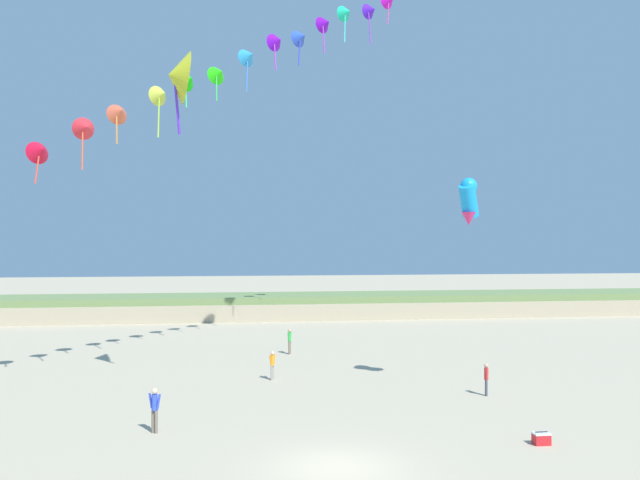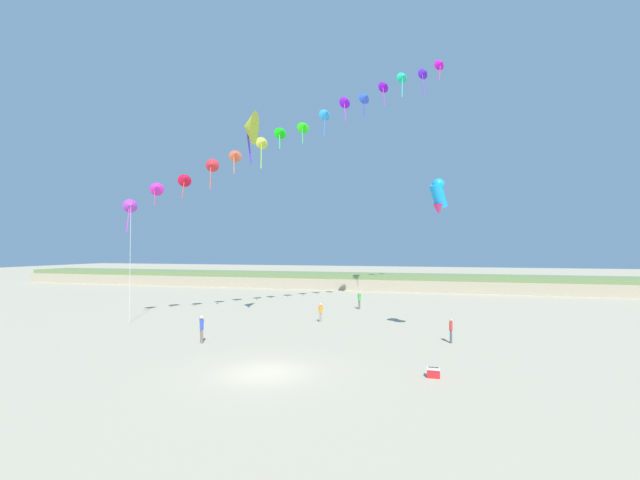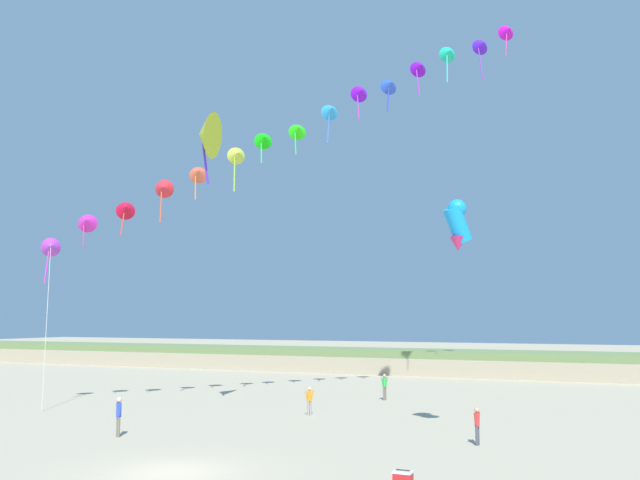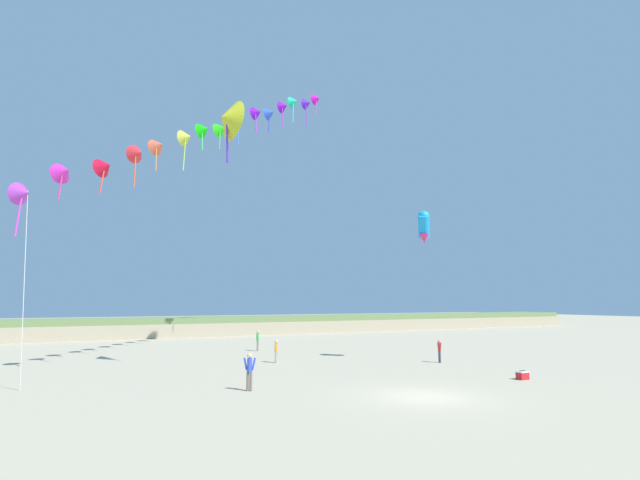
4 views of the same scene
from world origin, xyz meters
name	(u,v)px [view 4 (image 4 of 4)]	position (x,y,z in m)	size (l,w,h in m)	color
ground_plane	(424,397)	(0.00, 0.00, 0.00)	(240.00, 240.00, 0.00)	tan
dune_ridge	(191,326)	(0.00, 43.02, 1.05)	(120.00, 8.30, 2.10)	tan
person_near_left	(250,369)	(-6.13, 4.68, 0.97)	(0.52, 0.41, 1.68)	#726656
person_near_right	(276,349)	(-1.14, 13.71, 0.86)	(0.39, 0.45, 1.49)	gray
person_mid_center	(439,349)	(8.46, 8.83, 0.87)	(0.20, 0.52, 1.50)	#474C56
person_far_left	(258,339)	(0.47, 21.58, 0.93)	(0.34, 0.54, 1.62)	#726656
kite_banner_string	(224,126)	(-3.83, 17.94, 16.98)	(25.16, 17.23, 25.00)	purple
large_kite_low_lead	(424,225)	(7.77, 9.25, 9.13)	(1.42, 1.51, 2.23)	#1699ED
large_kite_mid_trail	(228,119)	(-5.72, 10.44, 14.73)	(1.56, 2.65, 3.94)	yellow
beach_cooler	(522,375)	(7.52, 1.37, 0.21)	(0.58, 0.41, 0.46)	red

